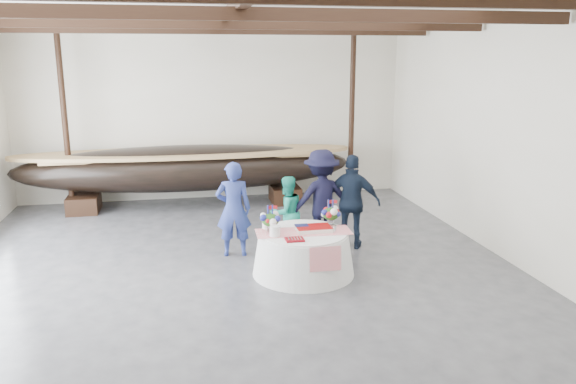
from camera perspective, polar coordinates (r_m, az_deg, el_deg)
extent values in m
cube|color=#3D3D42|center=(9.59, -4.99, -9.11)|extent=(10.00, 12.00, 0.01)
cube|color=silver|center=(14.90, -7.66, 7.96)|extent=(10.00, 0.02, 4.50)
cube|color=silver|center=(3.28, 5.75, -12.83)|extent=(10.00, 0.02, 4.50)
cube|color=silver|center=(10.68, 22.57, 4.80)|extent=(0.02, 12.00, 4.50)
cube|color=white|center=(8.88, -5.62, 18.75)|extent=(10.00, 12.00, 0.01)
cube|color=black|center=(7.87, -4.84, 17.59)|extent=(9.80, 0.12, 0.18)
cube|color=black|center=(10.35, -6.42, 16.61)|extent=(9.80, 0.12, 0.18)
cube|color=black|center=(12.84, -7.38, 16.01)|extent=(9.80, 0.12, 0.18)
cube|color=black|center=(8.87, -5.60, 17.97)|extent=(0.15, 11.76, 0.15)
cylinder|color=black|center=(14.22, -21.74, 6.85)|extent=(0.14, 0.14, 4.50)
cylinder|color=black|center=(14.64, 6.49, 7.90)|extent=(0.14, 0.14, 4.50)
cube|color=black|center=(14.53, -20.02, -1.09)|extent=(0.73, 0.94, 0.42)
cube|color=black|center=(14.57, -0.31, -0.20)|extent=(0.73, 0.94, 0.42)
ellipsoid|color=black|center=(14.17, -10.28, 2.40)|extent=(8.31, 1.66, 1.14)
cube|color=#9E7A4C|center=(14.11, -10.34, 3.64)|extent=(6.65, 1.09, 0.06)
cone|color=silver|center=(9.79, 1.57, -6.27)|extent=(1.77, 1.77, 0.73)
cylinder|color=silver|center=(9.67, 1.59, -4.18)|extent=(1.50, 1.50, 0.04)
cube|color=red|center=(9.66, 1.59, -4.05)|extent=(1.66, 0.62, 0.01)
cube|color=white|center=(9.71, 2.60, -3.77)|extent=(0.60, 0.40, 0.07)
cylinder|color=white|center=(9.40, -1.33, -4.00)|extent=(0.18, 0.18, 0.18)
cylinder|color=white|center=(9.83, -2.13, -3.14)|extent=(0.18, 0.18, 0.20)
cube|color=maroon|center=(9.22, 0.68, -4.85)|extent=(0.30, 0.24, 0.03)
cone|color=silver|center=(9.66, 4.72, -3.75)|extent=(0.09, 0.09, 0.12)
imported|color=navy|center=(10.57, -5.56, -1.74)|extent=(0.70, 0.49, 1.81)
imported|color=teal|center=(10.97, -0.13, -2.10)|extent=(0.85, 0.76, 1.45)
imported|color=black|center=(11.01, 3.40, -0.70)|extent=(1.34, 0.88, 1.95)
imported|color=#141E31|center=(11.01, 6.54, -1.01)|extent=(1.18, 0.87, 1.86)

